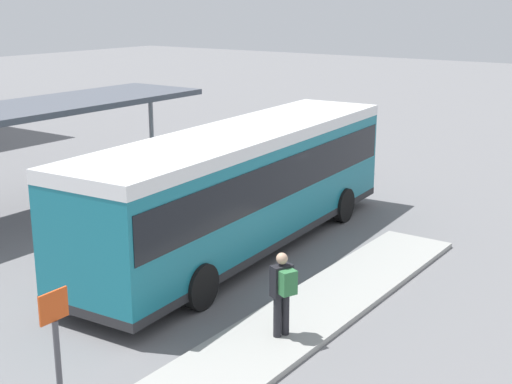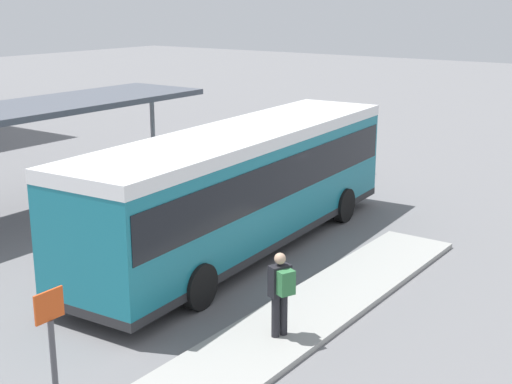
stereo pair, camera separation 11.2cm
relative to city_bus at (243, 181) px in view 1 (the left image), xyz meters
name	(u,v)px [view 1 (the left image)]	position (x,y,z in m)	size (l,w,h in m)	color
ground_plane	(243,249)	(-0.01, 0.00, -1.85)	(120.00, 120.00, 0.00)	slate
curb_island	(309,314)	(-2.51, -3.50, -1.79)	(11.57, 1.80, 0.12)	#9E9E99
city_bus	(243,181)	(0.00, 0.00, 0.00)	(11.68, 3.28, 3.17)	#197284
pedestrian_waiting	(283,289)	(-3.76, -3.67, -0.78)	(0.49, 0.52, 1.66)	#232328
bicycle_red	(349,161)	(9.33, 1.89, -1.46)	(0.48, 1.80, 0.78)	black
bicycle_green	(336,159)	(9.54, 2.56, -1.51)	(0.48, 1.57, 0.68)	black
bicycle_orange	(315,159)	(9.10, 3.24, -1.50)	(0.48, 1.60, 0.69)	black
station_shelter	(31,110)	(-0.87, 7.13, 1.30)	(11.92, 3.25, 3.28)	#4C515B
platform_sign	(60,381)	(-8.89, -3.56, -0.29)	(0.44, 0.08, 2.80)	#4C4C51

